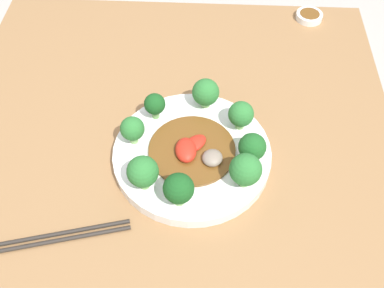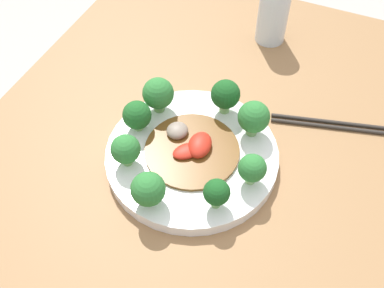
% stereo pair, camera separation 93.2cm
% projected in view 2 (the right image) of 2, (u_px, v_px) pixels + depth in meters
% --- Properties ---
extents(table, '(1.01, 0.87, 0.76)m').
position_uv_depth(table, '(213.00, 254.00, 1.06)').
color(table, olive).
rests_on(table, ground_plane).
extents(plate, '(0.29, 0.29, 0.02)m').
position_uv_depth(plate, '(192.00, 156.00, 0.76)').
color(plate, white).
rests_on(plate, table).
extents(broccoli_southwest, '(0.04, 0.04, 0.06)m').
position_uv_depth(broccoli_southwest, '(217.00, 193.00, 0.66)').
color(broccoli_southwest, '#70A356').
rests_on(broccoli_southwest, plate).
extents(broccoli_southeast, '(0.05, 0.05, 0.07)m').
position_uv_depth(broccoli_southeast, '(254.00, 117.00, 0.74)').
color(broccoli_southeast, '#70A356').
rests_on(broccoli_southeast, plate).
extents(broccoli_northeast, '(0.06, 0.06, 0.07)m').
position_uv_depth(broccoli_northeast, '(158.00, 94.00, 0.78)').
color(broccoli_northeast, '#70A356').
rests_on(broccoli_northeast, plate).
extents(broccoli_northwest, '(0.05, 0.05, 0.06)m').
position_uv_depth(broccoli_northwest, '(126.00, 149.00, 0.71)').
color(broccoli_northwest, '#7AAD5B').
rests_on(broccoli_northwest, plate).
extents(broccoli_east, '(0.05, 0.05, 0.07)m').
position_uv_depth(broccoli_east, '(225.00, 95.00, 0.77)').
color(broccoli_east, '#89B76B').
rests_on(broccoli_east, plate).
extents(broccoli_south, '(0.04, 0.04, 0.06)m').
position_uv_depth(broccoli_south, '(252.00, 169.00, 0.68)').
color(broccoli_south, '#89B76B').
rests_on(broccoli_south, plate).
extents(broccoli_west, '(0.05, 0.05, 0.06)m').
position_uv_depth(broccoli_west, '(148.00, 189.00, 0.66)').
color(broccoli_west, '#89B76B').
rests_on(broccoli_west, plate).
extents(broccoli_north, '(0.05, 0.05, 0.06)m').
position_uv_depth(broccoli_north, '(137.00, 115.00, 0.75)').
color(broccoli_north, '#89B76B').
rests_on(broccoli_north, plate).
extents(stirfry_center, '(0.16, 0.16, 0.02)m').
position_uv_depth(stirfry_center, '(191.00, 147.00, 0.74)').
color(stirfry_center, brown).
rests_on(stirfry_center, plate).
extents(drinking_glass, '(0.06, 0.06, 0.13)m').
position_uv_depth(drinking_glass, '(273.00, 13.00, 0.92)').
color(drinking_glass, silver).
rests_on(drinking_glass, table).
extents(chopsticks, '(0.07, 0.22, 0.01)m').
position_uv_depth(chopsticks, '(333.00, 125.00, 0.81)').
color(chopsticks, '#2D2823').
rests_on(chopsticks, table).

